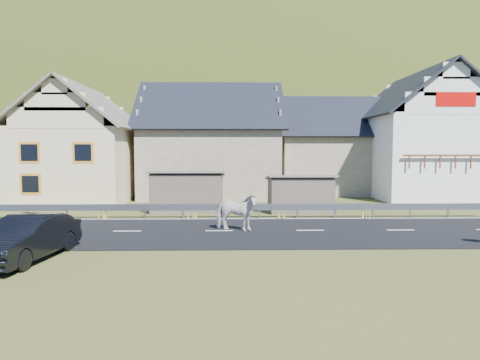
{
  "coord_description": "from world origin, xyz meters",
  "views": [
    {
      "loc": [
        0.52,
        -18.48,
        3.6
      ],
      "look_at": [
        0.96,
        2.33,
        2.1
      ],
      "focal_mm": 32.0,
      "sensor_mm": 36.0,
      "label": 1
    }
  ],
  "objects": [
    {
      "name": "lane_markings",
      "position": [
        0.0,
        0.0,
        0.04
      ],
      "size": [
        60.0,
        6.6,
        0.01
      ],
      "primitive_type": "cube",
      "color": "silver",
      "rests_on": "road"
    },
    {
      "name": "road",
      "position": [
        0.0,
        0.0,
        0.02
      ],
      "size": [
        60.0,
        7.0,
        0.04
      ],
      "primitive_type": "cube",
      "color": "black",
      "rests_on": "ground"
    },
    {
      "name": "house_white",
      "position": [
        15.0,
        14.0,
        5.06
      ],
      "size": [
        8.8,
        10.8,
        9.7
      ],
      "color": "white",
      "rests_on": "ground"
    },
    {
      "name": "shed_right",
      "position": [
        4.5,
        6.0,
        1.0
      ],
      "size": [
        3.8,
        2.9,
        2.2
      ],
      "primitive_type": "cube",
      "color": "#6A5A4D",
      "rests_on": "ground"
    },
    {
      "name": "car",
      "position": [
        -6.12,
        -4.64,
        0.73
      ],
      "size": [
        2.1,
        4.57,
        1.45
      ],
      "primitive_type": "imported",
      "rotation": [
        0.0,
        0.0,
        -0.13
      ],
      "color": "black",
      "rests_on": "ground"
    },
    {
      "name": "house_stone_a",
      "position": [
        -1.0,
        15.0,
        4.63
      ],
      "size": [
        10.8,
        9.8,
        8.9
      ],
      "color": "tan",
      "rests_on": "ground"
    },
    {
      "name": "guardrail",
      "position": [
        -0.0,
        3.68,
        0.56
      ],
      "size": [
        28.1,
        0.09,
        0.75
      ],
      "color": "#93969B",
      "rests_on": "ground"
    },
    {
      "name": "house_cream",
      "position": [
        -10.0,
        12.0,
        4.36
      ],
      "size": [
        7.8,
        9.8,
        8.3
      ],
      "color": "beige",
      "rests_on": "ground"
    },
    {
      "name": "house_stone_b",
      "position": [
        9.0,
        17.0,
        4.24
      ],
      "size": [
        9.8,
        8.8,
        8.1
      ],
      "color": "tan",
      "rests_on": "ground"
    },
    {
      "name": "mountain",
      "position": [
        5.0,
        180.0,
        -20.0
      ],
      "size": [
        440.0,
        280.0,
        260.0
      ],
      "primitive_type": "ellipsoid",
      "color": "#24330E",
      "rests_on": "ground"
    },
    {
      "name": "horse",
      "position": [
        0.72,
        0.01,
        0.87
      ],
      "size": [
        1.42,
        2.13,
        1.65
      ],
      "primitive_type": "imported",
      "rotation": [
        0.0,
        0.0,
        1.28
      ],
      "color": "silver",
      "rests_on": "road"
    },
    {
      "name": "ground",
      "position": [
        0.0,
        0.0,
        0.0
      ],
      "size": [
        160.0,
        160.0,
        0.0
      ],
      "primitive_type": "plane",
      "color": "#3D4419",
      "rests_on": "ground"
    },
    {
      "name": "shed_left",
      "position": [
        -2.0,
        6.5,
        1.1
      ],
      "size": [
        4.3,
        3.3,
        2.4
      ],
      "primitive_type": "cube",
      "color": "#6A5A4D",
      "rests_on": "ground"
    },
    {
      "name": "conifer_patch",
      "position": [
        -55.0,
        110.0,
        6.0
      ],
      "size": [
        76.0,
        50.0,
        28.0
      ],
      "primitive_type": "ellipsoid",
      "color": "black",
      "rests_on": "ground"
    }
  ]
}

